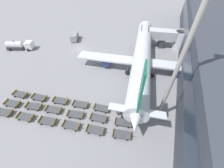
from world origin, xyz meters
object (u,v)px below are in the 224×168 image
Objects in this scene: baggage_dolly_row_near_col_e at (95,130)px; baggage_dolly_row_mid_b_col_d at (80,104)px; baggage_dolly_row_mid_b_col_e at (101,108)px; baggage_dolly_row_mid_b_col_c at (60,101)px; baggage_dolly_row_mid_b_col_b at (39,97)px; baggage_dolly_row_mid_b_col_a at (20,94)px; baggage_dolly_row_mid_a_col_f at (123,122)px; baggage_dolly_row_near_col_c at (48,121)px; apron_light_mast at (188,44)px; baggage_dolly_row_mid_a_col_c at (54,110)px; baggage_dolly_row_mid_a_col_e at (98,118)px; baggage_dolly_row_mid_a_col_b at (34,106)px; baggage_dolly_row_mid_a_col_a at (12,103)px; baggage_dolly_row_near_col_b at (25,117)px; airplane at (142,57)px; fuel_tanker_primary at (19,46)px; baggage_dolly_row_near_col_d at (71,125)px; baggage_dolly_row_near_col_f at (121,134)px; baggage_dolly_row_near_col_a at (4,112)px; baggage_dolly_row_mid_a_col_d at (76,114)px; service_van at (75,37)px; baggage_dolly_row_mid_b_col_f at (124,111)px.

baggage_dolly_row_near_col_e is 6.60m from baggage_dolly_row_mid_b_col_d.
baggage_dolly_row_mid_b_col_c is at bearing -171.91° from baggage_dolly_row_mid_b_col_e.
baggage_dolly_row_mid_b_col_b is 13.73m from baggage_dolly_row_mid_b_col_e.
baggage_dolly_row_near_col_e is at bearing -5.44° from baggage_dolly_row_mid_b_col_a.
baggage_dolly_row_mid_a_col_f is at bearing 1.81° from baggage_dolly_row_mid_b_col_b.
baggage_dolly_row_near_col_c is 25.50m from apron_light_mast.
baggage_dolly_row_mid_a_col_e is at bearing 8.73° from baggage_dolly_row_mid_a_col_c.
baggage_dolly_row_mid_a_col_b is at bearing -171.03° from baggage_dolly_row_mid_a_col_e.
baggage_dolly_row_mid_a_col_a is 1.00× the size of baggage_dolly_row_mid_a_col_c.
baggage_dolly_row_mid_b_col_d is at bearing 19.56° from baggage_dolly_row_mid_a_col_a.
baggage_dolly_row_near_col_b is 14.39m from baggage_dolly_row_mid_b_col_e.
airplane reaches higher than fuel_tanker_primary.
baggage_dolly_row_mid_a_col_b is 13.67m from baggage_dolly_row_mid_b_col_e.
baggage_dolly_row_near_col_d is at bearing -30.31° from fuel_tanker_primary.
baggage_dolly_row_near_col_c is at bearing -170.34° from baggage_dolly_row_near_col_f.
baggage_dolly_row_near_col_e is (18.11, 2.87, 0.00)m from baggage_dolly_row_near_col_a.
baggage_dolly_row_near_col_a and baggage_dolly_row_mid_b_col_a have the same top height.
baggage_dolly_row_mid_a_col_d is at bearing -81.62° from baggage_dolly_row_mid_b_col_d.
baggage_dolly_row_mid_a_col_d is at bearing -21.12° from baggage_dolly_row_mid_b_col_c.
baggage_dolly_row_near_col_c is at bearing -119.48° from airplane.
airplane is 10.87× the size of baggage_dolly_row_mid_a_col_d.
fuel_tanker_primary is 24.51m from baggage_dolly_row_mid_a_col_a.
baggage_dolly_row_mid_b_col_e is at bearing 16.79° from baggage_dolly_row_mid_a_col_a.
baggage_dolly_row_mid_a_col_b is 1.00× the size of baggage_dolly_row_mid_b_col_d.
baggage_dolly_row_mid_a_col_e is (-5.04, 1.56, 0.00)m from baggage_dolly_row_near_col_f.
service_van is (-25.24, 8.17, -2.29)m from airplane.
baggage_dolly_row_mid_b_col_e is at bearing 8.10° from baggage_dolly_row_mid_b_col_d.
baggage_dolly_row_mid_b_col_c is (8.48, 6.25, 0.00)m from baggage_dolly_row_near_col_a.
baggage_dolly_row_mid_a_col_b is at bearing 11.83° from baggage_dolly_row_mid_a_col_a.
baggage_dolly_row_mid_a_col_c is 1.00× the size of baggage_dolly_row_mid_b_col_e.
apron_light_mast is (6.31, 1.82, 14.60)m from baggage_dolly_row_mid_b_col_f.
baggage_dolly_row_near_col_b is 18.44m from baggage_dolly_row_mid_a_col_f.
baggage_dolly_row_mid_a_col_c is (-14.10, 0.17, 0.00)m from baggage_dolly_row_near_col_f.
baggage_dolly_row_near_col_c is (26.16, -18.73, -0.72)m from fuel_tanker_primary.
baggage_dolly_row_mid_b_col_e is (3.57, 5.33, 0.00)m from baggage_dolly_row_near_col_d.
airplane is 30.82m from baggage_dolly_row_mid_a_col_a.
airplane reaches higher than baggage_dolly_row_near_col_d.
baggage_dolly_row_near_col_e is at bearing -53.08° from service_van.
apron_light_mast reaches higher than baggage_dolly_row_mid_b_col_a.
baggage_dolly_row_mid_a_col_b is 28.80m from apron_light_mast.
baggage_dolly_row_mid_a_col_c is (-0.56, 2.47, 0.00)m from baggage_dolly_row_near_col_c.
airplane is at bearing 92.92° from baggage_dolly_row_near_col_f.
baggage_dolly_row_near_col_d is (9.08, 1.51, 0.00)m from baggage_dolly_row_near_col_b.
baggage_dolly_row_mid_b_col_f is (13.33, 2.13, 0.00)m from baggage_dolly_row_mid_b_col_c.
baggage_dolly_row_mid_b_col_e and baggage_dolly_row_mid_b_col_f have the same top height.
baggage_dolly_row_mid_b_col_c is 0.14× the size of apron_light_mast.
baggage_dolly_row_mid_a_col_e is at bearing 38.19° from baggage_dolly_row_near_col_d.
baggage_dolly_row_near_col_e is 1.00× the size of baggage_dolly_row_mid_b_col_f.
baggage_dolly_row_mid_a_col_d and baggage_dolly_row_mid_a_col_f have the same top height.
baggage_dolly_row_mid_b_col_a is at bearing 175.11° from baggage_dolly_row_mid_a_col_c.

